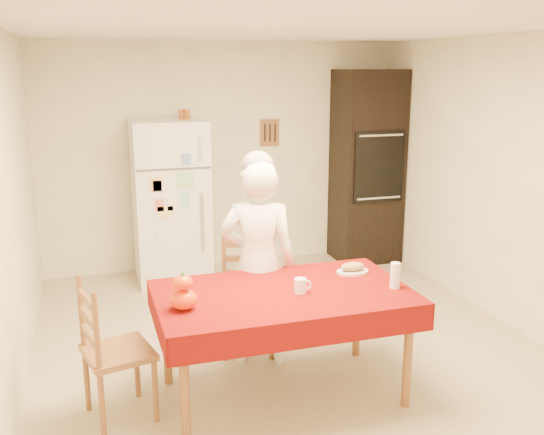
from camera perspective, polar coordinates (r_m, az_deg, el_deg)
name	(u,v)px	position (r m, az deg, el deg)	size (l,w,h in m)	color
floor	(286,343)	(5.11, 1.31, -11.76)	(4.50, 4.50, 0.00)	tan
room_shell	(287,148)	(4.65, 1.42, 6.58)	(4.02, 4.52, 2.51)	#F1E9CA
refrigerator	(171,202)	(6.44, -9.52, 1.49)	(0.75, 0.74, 1.70)	white
oven_cabinet	(367,167)	(7.11, 8.90, 4.72)	(0.70, 0.62, 2.20)	black
dining_table	(283,301)	(4.10, 1.05, -7.86)	(1.70, 1.00, 0.76)	brown
chair_far	(247,288)	(4.87, -2.37, -6.61)	(0.50, 0.49, 0.95)	brown
chair_left	(108,346)	(4.04, -15.20, -11.63)	(0.49, 0.50, 0.95)	brown
seated_woman	(258,264)	(4.53, -1.30, -4.40)	(0.58, 0.38, 1.58)	white
coffee_mug	(300,286)	(4.04, 2.68, -6.44)	(0.08, 0.08, 0.10)	white
pumpkin_lower	(183,299)	(3.81, -8.33, -7.63)	(0.17, 0.17, 0.13)	#E03D05
pumpkin_upper	(183,283)	(3.77, -8.39, -6.08)	(0.12, 0.12, 0.09)	#CC3904
wine_glass	(395,275)	(4.20, 11.52, -5.36)	(0.07, 0.07, 0.18)	white
bread_plate	(353,272)	(4.46, 7.59, -5.08)	(0.24, 0.24, 0.02)	silver
bread_loaf	(353,266)	(4.45, 7.60, -4.59)	(0.18, 0.10, 0.06)	#97734A
spice_jar_left	(181,114)	(6.39, -8.59, 9.58)	(0.05, 0.05, 0.10)	#964B1B
spice_jar_mid	(186,114)	(6.40, -8.11, 9.60)	(0.05, 0.05, 0.10)	brown
spice_jar_right	(188,114)	(6.40, -7.95, 9.61)	(0.05, 0.05, 0.10)	#96531B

